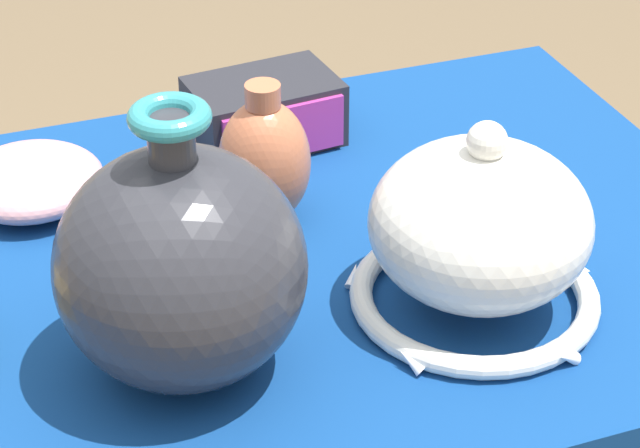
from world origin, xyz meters
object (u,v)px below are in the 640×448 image
object	(u,v)px
vase_tall_bulbous	(181,266)
bowl_shallow_rose	(31,181)
mosaic_tile_box	(265,112)
jar_round_terracotta	(265,160)
vase_dome_bell	(479,235)

from	to	relation	value
vase_tall_bulbous	bowl_shallow_rose	xyz separation A→B (m)	(-0.09, 0.33, -0.08)
bowl_shallow_rose	mosaic_tile_box	bearing A→B (deg)	8.69
bowl_shallow_rose	jar_round_terracotta	distance (m)	0.26
vase_dome_bell	mosaic_tile_box	bearing A→B (deg)	103.38
vase_tall_bulbous	bowl_shallow_rose	world-z (taller)	vase_tall_bulbous
vase_dome_bell	vase_tall_bulbous	bearing A→B (deg)	178.81
jar_round_terracotta	vase_dome_bell	bearing A→B (deg)	-56.98
vase_dome_bell	jar_round_terracotta	bearing A→B (deg)	123.02
vase_tall_bulbous	vase_dome_bell	distance (m)	0.28
bowl_shallow_rose	jar_round_terracotta	bearing A→B (deg)	-27.16
vase_dome_bell	bowl_shallow_rose	distance (m)	0.50
mosaic_tile_box	bowl_shallow_rose	world-z (taller)	mosaic_tile_box
mosaic_tile_box	vase_dome_bell	bearing A→B (deg)	-82.25
vase_dome_bell	bowl_shallow_rose	size ratio (longest dim) A/B	1.58
mosaic_tile_box	jar_round_terracotta	world-z (taller)	jar_round_terracotta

